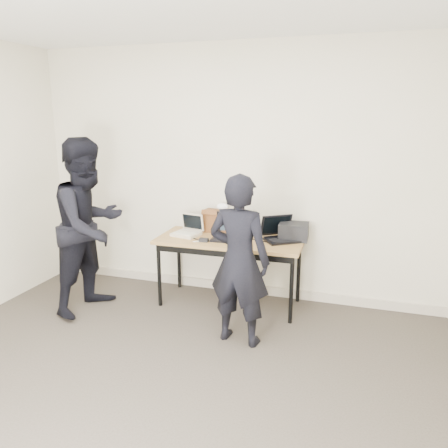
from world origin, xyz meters
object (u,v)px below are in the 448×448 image
at_px(laptop_right, 280,235).
at_px(leather_satchel, 220,221).
at_px(person_typist, 239,261).
at_px(person_observer, 90,226).
at_px(desk, 229,245).
at_px(laptop_beige, 188,231).
at_px(laptop_center, 231,233).
at_px(equipment_box, 294,231).

xyz_separation_m(laptop_right, leather_satchel, (-0.68, 0.10, 0.07)).
height_order(person_typist, person_observer, person_observer).
relative_size(laptop_right, leather_satchel, 1.21).
height_order(desk, laptop_beige, laptop_beige).
distance_m(laptop_beige, laptop_center, 0.48).
bearing_deg(laptop_right, desk, 158.92).
distance_m(desk, leather_satchel, 0.35).
xyz_separation_m(equipment_box, person_typist, (-0.33, -0.91, -0.05)).
relative_size(person_typist, person_observer, 0.86).
bearing_deg(person_typist, laptop_center, -61.15).
bearing_deg(laptop_center, equipment_box, 13.60).
distance_m(laptop_center, person_observer, 1.42).
bearing_deg(desk, equipment_box, 16.29).
relative_size(desk, person_typist, 1.00).
bearing_deg(desk, person_typist, -67.74).
bearing_deg(desk, laptop_beige, 176.94).
height_order(equipment_box, person_observer, person_observer).
distance_m(laptop_beige, person_typist, 1.07).
bearing_deg(leather_satchel, laptop_center, -41.32).
height_order(laptop_beige, laptop_right, laptop_right).
bearing_deg(person_observer, laptop_beige, -47.37).
height_order(desk, leather_satchel, leather_satchel).
distance_m(laptop_center, person_typist, 0.80).
xyz_separation_m(laptop_center, person_observer, (-1.32, -0.53, 0.10)).
height_order(laptop_beige, equipment_box, laptop_beige).
distance_m(laptop_beige, leather_satchel, 0.37).
xyz_separation_m(leather_satchel, person_observer, (-1.13, -0.73, 0.03)).
bearing_deg(person_typist, leather_satchel, -55.98).
height_order(laptop_beige, person_typist, person_typist).
xyz_separation_m(laptop_right, equipment_box, (0.13, 0.06, 0.03)).
height_order(laptop_right, equipment_box, laptop_right).
xyz_separation_m(laptop_right, person_observer, (-1.81, -0.63, 0.10)).
bearing_deg(leather_satchel, desk, -45.30).
relative_size(equipment_box, person_observer, 0.17).
xyz_separation_m(desk, laptop_beige, (-0.47, 0.02, 0.10)).
bearing_deg(equipment_box, laptop_center, -165.05).
bearing_deg(laptop_beige, desk, 9.60).
bearing_deg(leather_satchel, person_observer, -140.78).
xyz_separation_m(laptop_center, equipment_box, (0.63, 0.17, 0.03)).
xyz_separation_m(laptop_beige, laptop_right, (0.97, 0.11, 0.01)).
distance_m(laptop_right, person_observer, 1.92).
bearing_deg(equipment_box, person_typist, -109.68).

